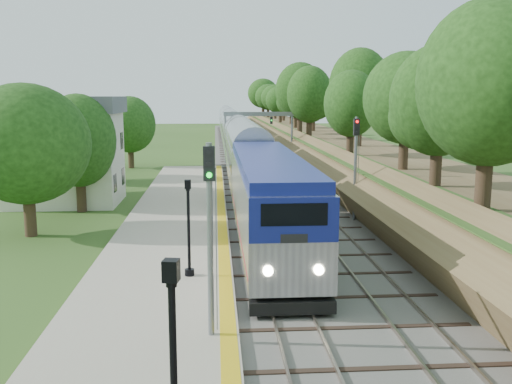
{
  "coord_description": "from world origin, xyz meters",
  "views": [
    {
      "loc": [
        -2.7,
        -13.26,
        7.97
      ],
      "look_at": [
        -0.5,
        17.57,
        2.8
      ],
      "focal_mm": 40.0,
      "sensor_mm": 36.0,
      "label": 1
    }
  ],
  "objects": [
    {
      "name": "station_building",
      "position": [
        -14.0,
        30.0,
        4.09
      ],
      "size": [
        8.6,
        6.6,
        8.0
      ],
      "color": "white",
      "rests_on": "ground"
    },
    {
      "name": "signal_farside",
      "position": [
        6.2,
        22.3,
        4.16
      ],
      "size": [
        0.36,
        0.29,
        6.61
      ],
      "color": "slate",
      "rests_on": "ground"
    },
    {
      "name": "lamppost_far",
      "position": [
        -3.87,
        10.48,
        2.24
      ],
      "size": [
        0.41,
        0.41,
        4.16
      ],
      "color": "black",
      "rests_on": "platform"
    },
    {
      "name": "yellow_stripe",
      "position": [
        -2.35,
        16.0,
        0.39
      ],
      "size": [
        0.55,
        68.0,
        0.01
      ],
      "primitive_type": "cube",
      "color": "gold",
      "rests_on": "platform"
    },
    {
      "name": "signal_gantry",
      "position": [
        2.47,
        54.99,
        4.82
      ],
      "size": [
        8.4,
        0.38,
        6.2
      ],
      "color": "slate",
      "rests_on": "ground"
    },
    {
      "name": "platform",
      "position": [
        -5.2,
        16.0,
        0.19
      ],
      "size": [
        6.4,
        68.0,
        0.38
      ],
      "primitive_type": "cube",
      "color": "#A79987",
      "rests_on": "ground"
    },
    {
      "name": "train",
      "position": [
        0.0,
        69.07,
        2.4
      ],
      "size": [
        3.21,
        128.52,
        4.72
      ],
      "color": "black",
      "rests_on": "trackbed"
    },
    {
      "name": "trees_behind_platform",
      "position": [
        -11.17,
        20.67,
        4.53
      ],
      "size": [
        7.82,
        53.32,
        7.21
      ],
      "color": "#332316",
      "rests_on": "ground"
    },
    {
      "name": "trackbed",
      "position": [
        2.0,
        60.0,
        0.07
      ],
      "size": [
        9.5,
        170.0,
        0.28
      ],
      "color": "#4C4944",
      "rests_on": "ground"
    },
    {
      "name": "embankment",
      "position": [
        10.35,
        60.0,
        1.95
      ],
      "size": [
        10.64,
        170.0,
        11.7
      ],
      "color": "brown",
      "rests_on": "ground"
    },
    {
      "name": "signal_platform",
      "position": [
        -2.9,
        4.22,
        4.2
      ],
      "size": [
        0.36,
        0.29,
        6.21
      ],
      "color": "slate",
      "rests_on": "platform"
    }
  ]
}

